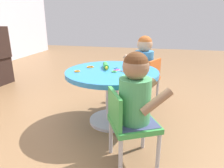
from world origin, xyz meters
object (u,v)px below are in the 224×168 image
at_px(craft_table, 112,84).
at_px(craft_scissors, 119,71).
at_px(child_chair_right, 146,78).
at_px(child_chair_left, 129,123).
at_px(seated_child_right, 144,59).
at_px(seated_child_left, 136,91).
at_px(rolling_pin, 106,66).

height_order(craft_table, craft_scissors, craft_scissors).
bearing_deg(craft_table, child_chair_right, -27.21).
distance_m(child_chair_left, child_chair_right, 1.10).
bearing_deg(seated_child_right, craft_table, 156.55).
xyz_separation_m(craft_table, craft_scissors, (0.00, -0.06, 0.13)).
height_order(seated_child_left, rolling_pin, seated_child_left).
bearing_deg(child_chair_right, seated_child_left, -179.78).
bearing_deg(rolling_pin, craft_scissors, -116.77).
bearing_deg(craft_table, child_chair_left, -156.06).
bearing_deg(craft_scissors, child_chair_left, -161.82).
bearing_deg(craft_table, seated_child_right, -23.45).
bearing_deg(seated_child_left, craft_scissors, 22.05).
xyz_separation_m(seated_child_left, rolling_pin, (0.61, 0.36, 0.01)).
height_order(craft_table, seated_child_left, seated_child_left).
xyz_separation_m(child_chair_right, craft_scissors, (-0.54, 0.21, 0.22)).
distance_m(seated_child_right, rolling_pin, 0.58).
relative_size(child_chair_right, craft_scissors, 3.80).
xyz_separation_m(craft_table, child_chair_left, (-0.56, -0.25, -0.08)).
bearing_deg(child_chair_right, craft_scissors, 158.22).
distance_m(craft_table, seated_child_left, 0.62).
relative_size(child_chair_left, seated_child_left, 1.05).
relative_size(child_chair_left, child_chair_right, 1.00).
height_order(child_chair_right, craft_scissors, child_chair_right).
bearing_deg(craft_scissors, child_chair_right, -21.78).
xyz_separation_m(craft_table, child_chair_right, (0.54, -0.28, -0.08)).
relative_size(craft_table, seated_child_right, 1.67).
bearing_deg(child_chair_left, child_chair_right, -1.64).
distance_m(rolling_pin, craft_scissors, 0.16).
relative_size(child_chair_left, seated_child_right, 1.05).
distance_m(seated_child_right, craft_scissors, 0.58).
distance_m(seated_child_left, seated_child_right, 1.09).
bearing_deg(craft_table, rolling_pin, 46.43).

